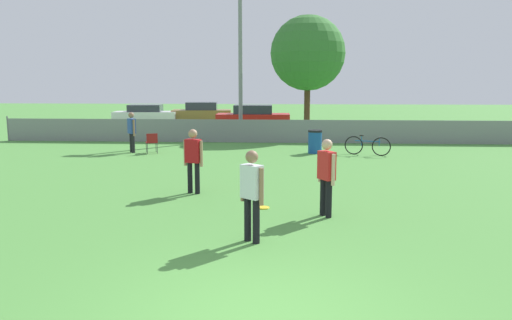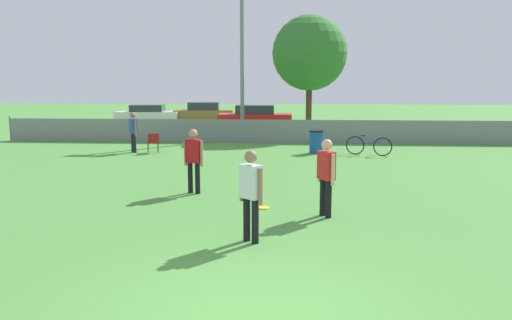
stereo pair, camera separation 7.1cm
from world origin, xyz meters
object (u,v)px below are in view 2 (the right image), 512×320
at_px(light_pole, 242,48).
at_px(bicycle_sideline, 369,146).
at_px(folding_chair_sideline, 153,141).
at_px(trash_bin, 316,142).
at_px(player_thrower_red, 194,157).
at_px(parked_car_tan, 204,113).
at_px(tree_near_pole, 310,53).
at_px(parked_car_white, 148,114).
at_px(parked_car_red, 255,117).
at_px(spectator_in_blue, 133,129).
at_px(player_receiver_white, 251,190).
at_px(player_defender_red, 326,172).
at_px(frisbee_disc, 263,208).

distance_m(light_pole, bicycle_sideline, 8.91).
bearing_deg(folding_chair_sideline, trash_bin, 161.42).
bearing_deg(player_thrower_red, parked_car_tan, 116.69).
relative_size(tree_near_pole, folding_chair_sideline, 7.82).
bearing_deg(tree_near_pole, light_pole, -152.02).
bearing_deg(parked_car_white, folding_chair_sideline, -77.51).
bearing_deg(player_thrower_red, light_pole, 107.35).
distance_m(trash_bin, parked_car_red, 11.17).
height_order(tree_near_pole, folding_chair_sideline, tree_near_pole).
xyz_separation_m(player_thrower_red, spectator_in_blue, (-3.94, 7.37, -0.02)).
height_order(tree_near_pole, parked_car_tan, tree_near_pole).
bearing_deg(spectator_in_blue, bicycle_sideline, -131.23).
bearing_deg(player_receiver_white, bicycle_sideline, 111.13).
relative_size(player_receiver_white, player_thrower_red, 1.00).
height_order(player_defender_red, player_thrower_red, same).
bearing_deg(trash_bin, folding_chair_sideline, -176.30).
height_order(player_thrower_red, bicycle_sideline, player_thrower_red).
relative_size(player_thrower_red, bicycle_sideline, 0.97).
bearing_deg(parked_car_red, folding_chair_sideline, -108.45).
bearing_deg(parked_car_red, parked_car_white, 154.49).
xyz_separation_m(tree_near_pole, folding_chair_sideline, (-6.55, -7.36, -3.89)).
distance_m(frisbee_disc, parked_car_tan, 24.79).
xyz_separation_m(tree_near_pole, frisbee_disc, (-1.58, -16.03, -4.36)).
height_order(player_defender_red, frisbee_disc, player_defender_red).
xyz_separation_m(spectator_in_blue, frisbee_disc, (5.82, -8.79, -0.94)).
height_order(player_thrower_red, folding_chair_sideline, player_thrower_red).
bearing_deg(parked_car_tan, player_thrower_red, -85.81).
bearing_deg(parked_car_tan, light_pole, -74.53).
xyz_separation_m(player_thrower_red, frisbee_disc, (1.88, -1.42, -0.96)).
bearing_deg(folding_chair_sideline, parked_car_tan, -110.06).
relative_size(player_thrower_red, parked_car_white, 0.38).
bearing_deg(parked_car_red, spectator_in_blue, -112.58).
height_order(spectator_in_blue, parked_car_white, spectator_in_blue).
height_order(light_pole, parked_car_red, light_pole).
xyz_separation_m(light_pole, parked_car_white, (-7.54, 9.03, -3.92)).
relative_size(bicycle_sideline, trash_bin, 1.84).
height_order(trash_bin, parked_car_red, parked_car_red).
xyz_separation_m(frisbee_disc, bicycle_sideline, (3.70, 8.64, 0.37)).
relative_size(player_defender_red, trash_bin, 1.78).
bearing_deg(frisbee_disc, player_thrower_red, 142.88).
distance_m(spectator_in_blue, trash_bin, 7.50).
xyz_separation_m(player_thrower_red, parked_car_red, (0.28, 18.36, -0.26)).
height_order(folding_chair_sideline, trash_bin, trash_bin).
bearing_deg(trash_bin, frisbee_disc, -100.33).
height_order(bicycle_sideline, parked_car_tan, parked_car_tan).
xyz_separation_m(player_defender_red, parked_car_red, (-2.98, 20.41, -0.26)).
relative_size(folding_chair_sideline, trash_bin, 0.86).
bearing_deg(trash_bin, player_thrower_red, -114.76).
xyz_separation_m(parked_car_white, parked_car_tan, (3.83, 0.90, 0.06)).
relative_size(folding_chair_sideline, parked_car_white, 0.18).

